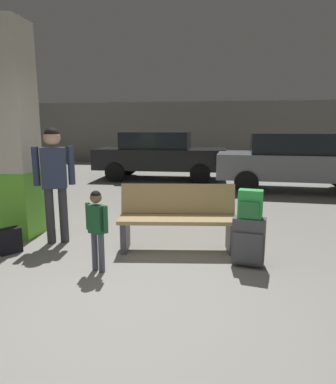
# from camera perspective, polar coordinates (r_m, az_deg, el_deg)

# --- Properties ---
(ground_plane) EXTENTS (18.00, 18.00, 0.10)m
(ground_plane) POSITION_cam_1_polar(r_m,az_deg,el_deg) (7.15, 1.84, -2.98)
(ground_plane) COLOR gray
(garage_back_wall) EXTENTS (18.00, 0.12, 2.80)m
(garage_back_wall) POSITION_cam_1_polar(r_m,az_deg,el_deg) (15.77, 5.89, 9.91)
(garage_back_wall) COLOR slate
(garage_back_wall) RESTS_ON ground_plane
(structural_pillar) EXTENTS (0.57, 0.57, 3.17)m
(structural_pillar) POSITION_cam_1_polar(r_m,az_deg,el_deg) (5.59, -24.65, 8.97)
(structural_pillar) COLOR #66C633
(structural_pillar) RESTS_ON ground_plane
(bench) EXTENTS (1.65, 0.73, 0.89)m
(bench) POSITION_cam_1_polar(r_m,az_deg,el_deg) (4.65, 1.68, -4.37)
(bench) COLOR tan
(bench) RESTS_ON ground_plane
(suitcase) EXTENTS (0.41, 0.29, 0.60)m
(suitcase) POSITION_cam_1_polar(r_m,az_deg,el_deg) (4.22, 13.46, -8.02)
(suitcase) COLOR #4C4C51
(suitcase) RESTS_ON ground_plane
(backpack_bright) EXTENTS (0.30, 0.23, 0.34)m
(backpack_bright) POSITION_cam_1_polar(r_m,az_deg,el_deg) (4.10, 13.73, -2.05)
(backpack_bright) COLOR green
(backpack_bright) RESTS_ON suitcase
(child) EXTENTS (0.30, 0.24, 0.96)m
(child) POSITION_cam_1_polar(r_m,az_deg,el_deg) (3.97, -11.93, -5.03)
(child) COLOR #4C5160
(child) RESTS_ON ground_plane
(adult) EXTENTS (0.53, 0.31, 1.66)m
(adult) POSITION_cam_1_polar(r_m,az_deg,el_deg) (5.04, -18.68, 3.04)
(adult) COLOR #38383D
(adult) RESTS_ON ground_plane
(backpack_dark_floor) EXTENTS (0.31, 0.32, 0.34)m
(backpack_dark_floor) POSITION_cam_1_polar(r_m,az_deg,el_deg) (5.04, -25.21, -7.47)
(backpack_dark_floor) COLOR black
(backpack_dark_floor) RESTS_ON ground_plane
(parked_car_far) EXTENTS (4.13, 1.85, 1.51)m
(parked_car_far) POSITION_cam_1_polar(r_m,az_deg,el_deg) (10.93, -1.40, 6.41)
(parked_car_far) COLOR black
(parked_car_far) RESTS_ON ground_plane
(parked_car_near) EXTENTS (4.18, 1.95, 1.51)m
(parked_car_near) POSITION_cam_1_polar(r_m,az_deg,el_deg) (9.47, 20.78, 5.00)
(parked_car_near) COLOR slate
(parked_car_near) RESTS_ON ground_plane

